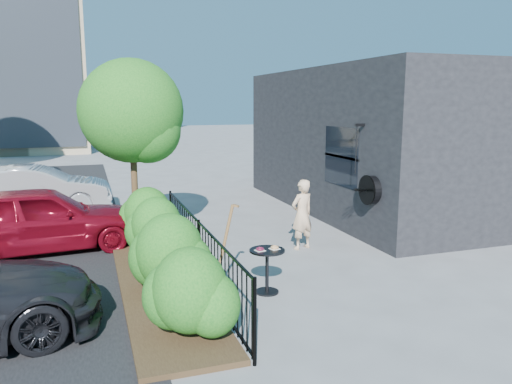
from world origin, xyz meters
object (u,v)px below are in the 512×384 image
object	(u,v)px
woman	(302,214)
shovel	(222,254)
cafe_table	(267,263)
car_silver	(37,189)
patio_tree	(135,117)
car_red	(41,219)

from	to	relation	value
woman	shovel	distance (m)	2.92
cafe_table	shovel	bearing A→B (deg)	158.94
woman	car_silver	distance (m)	7.99
patio_tree	car_red	world-z (taller)	patio_tree
shovel	car_silver	bearing A→B (deg)	114.17
patio_tree	cafe_table	distance (m)	4.59
car_red	car_silver	bearing A→B (deg)	0.44
car_red	cafe_table	bearing A→B (deg)	-140.56
patio_tree	car_silver	distance (m)	5.24
shovel	car_red	xyz separation A→B (m)	(-2.97, 3.43, 0.04)
cafe_table	car_red	bearing A→B (deg)	134.69
woman	car_red	size ratio (longest dim) A/B	0.36
patio_tree	woman	world-z (taller)	patio_tree
patio_tree	woman	xyz separation A→B (m)	(3.22, -1.51, -2.02)
woman	car_silver	world-z (taller)	woman
cafe_table	shovel	xyz separation A→B (m)	(-0.69, 0.26, 0.15)
patio_tree	car_red	size ratio (longest dim) A/B	0.96
shovel	car_red	bearing A→B (deg)	130.87
cafe_table	shovel	world-z (taller)	shovel
woman	patio_tree	bearing A→B (deg)	-42.25
cafe_table	shovel	size ratio (longest dim) A/B	0.52
woman	car_red	world-z (taller)	woman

